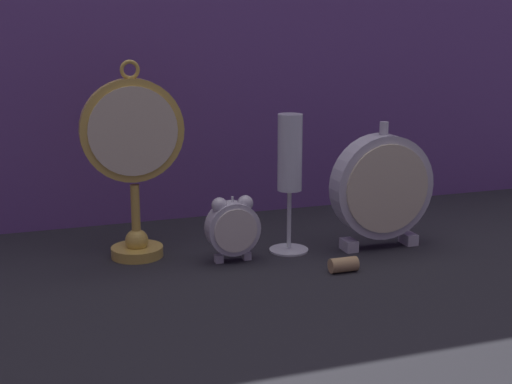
{
  "coord_description": "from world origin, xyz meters",
  "views": [
    {
      "loc": [
        -0.35,
        -0.95,
        0.36
      ],
      "look_at": [
        0.0,
        0.08,
        0.1
      ],
      "focal_mm": 50.0,
      "sensor_mm": 36.0,
      "label": 1
    }
  ],
  "objects": [
    {
      "name": "alarm_clock_twin_bell",
      "position": [
        -0.05,
        0.05,
        0.06
      ],
      "size": [
        0.08,
        0.03,
        0.1
      ],
      "color": "silver",
      "rests_on": "ground_plane"
    },
    {
      "name": "champagne_flute",
      "position": [
        0.05,
        0.07,
        0.14
      ],
      "size": [
        0.06,
        0.06,
        0.22
      ],
      "color": "silver",
      "rests_on": "ground_plane"
    },
    {
      "name": "wine_cork",
      "position": [
        0.09,
        -0.05,
        0.01
      ],
      "size": [
        0.04,
        0.02,
        0.02
      ],
      "primitive_type": "cylinder",
      "rotation": [
        0.0,
        1.57,
        0.0
      ],
      "color": "tan",
      "rests_on": "ground_plane"
    },
    {
      "name": "ground_plane",
      "position": [
        0.0,
        0.0,
        0.0
      ],
      "size": [
        4.0,
        4.0,
        0.0
      ],
      "primitive_type": "plane",
      "color": "#232328"
    },
    {
      "name": "pocket_watch_on_stand",
      "position": [
        -0.18,
        0.12,
        0.16
      ],
      "size": [
        0.16,
        0.08,
        0.31
      ],
      "color": "gold",
      "rests_on": "ground_plane"
    },
    {
      "name": "fabric_backdrop_drape",
      "position": [
        0.0,
        0.33,
        0.32
      ],
      "size": [
        1.64,
        0.01,
        0.65
      ],
      "primitive_type": "cube",
      "color": "#6B478E",
      "rests_on": "ground_plane"
    },
    {
      "name": "mantel_clock_silver",
      "position": [
        0.2,
        0.04,
        0.1
      ],
      "size": [
        0.17,
        0.04,
        0.21
      ],
      "color": "silver",
      "rests_on": "ground_plane"
    }
  ]
}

